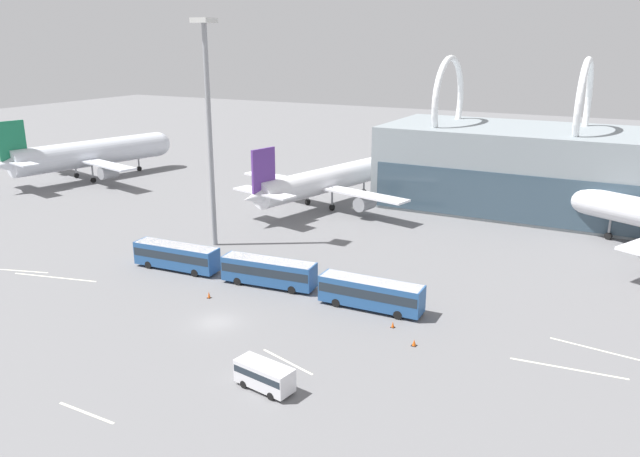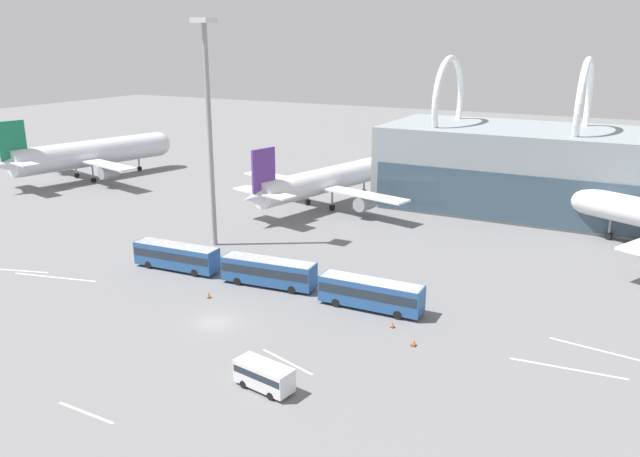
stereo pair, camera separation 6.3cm
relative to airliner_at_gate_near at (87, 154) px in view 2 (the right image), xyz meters
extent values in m
plane|color=slate|center=(68.29, -45.61, -5.59)|extent=(440.00, 440.00, 0.00)
torus|color=white|center=(73.53, 18.92, 12.49)|extent=(1.10, 17.09, 17.09)
torus|color=white|center=(96.54, 18.92, 12.49)|extent=(1.10, 17.09, 17.09)
cylinder|color=silver|center=(0.22, 0.91, 0.06)|extent=(13.61, 34.56, 5.59)
sphere|color=silver|center=(4.32, 17.53, 0.06)|extent=(5.48, 5.48, 5.48)
cone|color=silver|center=(-3.87, -15.70, 0.06)|extent=(6.95, 8.56, 5.31)
cube|color=silver|center=(-0.27, -1.11, -0.92)|extent=(35.86, 12.23, 0.35)
cylinder|color=gray|center=(-10.06, 1.30, -2.46)|extent=(3.37, 4.05, 2.60)
cylinder|color=gray|center=(9.52, -3.52, -2.46)|extent=(3.37, 4.05, 2.60)
cube|color=#19724C|center=(-3.67, -14.89, 4.71)|extent=(1.66, 5.28, 7.63)
cube|color=silver|center=(-3.67, -14.89, 0.62)|extent=(14.87, 6.58, 0.28)
cylinder|color=gray|center=(2.97, 12.06, -2.77)|extent=(0.36, 0.36, 4.54)
cylinder|color=black|center=(2.97, 12.06, -5.04)|extent=(0.70, 1.18, 1.10)
cylinder|color=gray|center=(-3.80, -0.24, -2.77)|extent=(0.36, 0.36, 4.54)
cylinder|color=black|center=(-3.80, -0.24, -5.04)|extent=(0.70, 1.18, 1.10)
cylinder|color=gray|center=(3.25, -1.98, -2.77)|extent=(0.36, 0.36, 4.54)
cylinder|color=black|center=(3.25, -1.98, -5.04)|extent=(0.70, 1.18, 1.10)
cylinder|color=white|center=(56.18, 4.09, -0.75)|extent=(12.14, 33.29, 4.52)
sphere|color=white|center=(60.05, 20.21, -0.75)|extent=(4.43, 4.43, 4.43)
cone|color=white|center=(52.31, -12.03, -0.75)|extent=(5.88, 8.08, 4.30)
cube|color=white|center=(55.70, 2.13, -1.54)|extent=(36.33, 11.90, 0.35)
cylinder|color=gray|center=(45.76, 4.51, -3.03)|extent=(3.22, 4.00, 2.47)
cylinder|color=gray|center=(65.65, -0.26, -3.03)|extent=(3.22, 4.00, 2.47)
cube|color=#5B338C|center=(52.50, -11.24, 3.44)|extent=(1.54, 4.88, 7.03)
cube|color=white|center=(52.50, -11.24, -0.30)|extent=(12.18, 5.86, 0.28)
cylinder|color=gray|center=(58.77, 14.90, -3.12)|extent=(0.36, 0.36, 3.83)
cylinder|color=black|center=(58.77, 14.90, -5.04)|extent=(0.69, 1.17, 1.10)
cylinder|color=gray|center=(52.85, 2.81, -3.12)|extent=(0.36, 0.36, 3.83)
cylinder|color=black|center=(52.85, 2.81, -5.04)|extent=(0.69, 1.17, 1.10)
cylinder|color=gray|center=(58.56, 1.44, -3.12)|extent=(0.36, 0.36, 3.83)
cylinder|color=black|center=(58.56, 1.44, -5.04)|extent=(0.69, 1.17, 1.10)
sphere|color=white|center=(99.19, 7.94, -0.33)|extent=(4.12, 4.12, 4.12)
cylinder|color=gray|center=(103.45, 5.87, -2.89)|extent=(0.36, 0.36, 4.28)
cylinder|color=black|center=(103.45, 5.87, -5.04)|extent=(1.19, 0.89, 1.10)
cube|color=#285693|center=(53.90, -34.88, -3.70)|extent=(12.08, 3.48, 3.02)
cube|color=#232D38|center=(53.90, -34.88, -3.40)|extent=(11.85, 3.50, 1.06)
cube|color=silver|center=(53.90, -34.88, -2.25)|extent=(11.72, 3.38, 0.12)
cylinder|color=black|center=(57.51, -33.38, -5.09)|extent=(1.02, 0.36, 1.00)
cylinder|color=black|center=(57.67, -35.92, -5.09)|extent=(1.02, 0.36, 1.00)
cylinder|color=black|center=(50.13, -33.84, -5.09)|extent=(1.02, 0.36, 1.00)
cylinder|color=black|center=(50.28, -36.38, -5.09)|extent=(1.02, 0.36, 1.00)
cube|color=#285693|center=(67.74, -34.12, -3.70)|extent=(12.14, 3.89, 3.02)
cube|color=#232D38|center=(67.74, -34.12, -3.40)|extent=(11.91, 3.90, 1.06)
cube|color=silver|center=(67.74, -34.12, -2.25)|extent=(11.78, 3.77, 0.12)
cylinder|color=black|center=(71.30, -32.49, -5.09)|extent=(1.02, 0.40, 1.00)
cylinder|color=black|center=(71.55, -35.03, -5.09)|extent=(1.02, 0.40, 1.00)
cylinder|color=black|center=(63.94, -33.21, -5.09)|extent=(1.02, 0.40, 1.00)
cylinder|color=black|center=(64.18, -35.74, -5.09)|extent=(1.02, 0.40, 1.00)
cube|color=#285693|center=(81.59, -34.62, -3.70)|extent=(12.00, 3.04, 3.02)
cube|color=#232D38|center=(81.59, -34.62, -3.40)|extent=(11.76, 3.06, 1.06)
cube|color=silver|center=(81.59, -34.62, -2.25)|extent=(11.64, 2.95, 0.12)
cylinder|color=black|center=(85.25, -33.26, -5.09)|extent=(1.01, 0.32, 1.00)
cylinder|color=black|center=(85.32, -35.81, -5.09)|extent=(1.01, 0.32, 1.00)
cylinder|color=black|center=(77.86, -33.44, -5.09)|extent=(1.01, 0.32, 1.00)
cylinder|color=black|center=(77.92, -35.99, -5.09)|extent=(1.01, 0.32, 1.00)
cube|color=silver|center=(80.19, -54.53, -4.25)|extent=(5.70, 2.93, 2.08)
cube|color=#232D38|center=(80.19, -54.53, -3.91)|extent=(5.54, 2.92, 0.62)
cylinder|color=black|center=(81.90, -53.82, -5.24)|extent=(0.73, 0.33, 0.70)
cylinder|color=black|center=(81.59, -55.75, -5.24)|extent=(0.73, 0.33, 0.70)
cylinder|color=black|center=(78.79, -53.31, -5.24)|extent=(0.73, 0.33, 0.70)
cylinder|color=black|center=(78.48, -55.24, -5.24)|extent=(0.73, 0.33, 0.70)
cylinder|color=gray|center=(51.99, -24.10, 10.11)|extent=(0.71, 0.71, 31.39)
cube|color=silver|center=(51.99, -24.10, 26.07)|extent=(2.69, 2.69, 0.67)
cube|color=silver|center=(103.08, -38.48, -5.58)|extent=(10.27, 1.24, 0.01)
cube|color=silver|center=(41.94, -44.50, -5.58)|extent=(11.69, 3.02, 0.01)
cube|color=silver|center=(35.50, -45.11, -5.58)|extent=(8.62, 2.88, 0.01)
cube|color=silver|center=(69.28, -64.39, -5.58)|extent=(6.19, 0.34, 0.01)
cube|color=silver|center=(106.19, -33.34, -5.58)|extent=(11.05, 1.50, 0.01)
cube|color=silver|center=(79.46, -49.47, -5.58)|extent=(6.60, 2.25, 0.01)
cube|color=black|center=(85.59, -37.96, -5.57)|extent=(0.44, 0.44, 0.02)
cone|color=#EA5914|center=(85.59, -37.96, -5.23)|extent=(0.32, 0.32, 0.66)
cube|color=black|center=(63.53, -40.65, -5.57)|extent=(0.47, 0.47, 0.02)
cone|color=#EA5914|center=(63.53, -40.65, -5.17)|extent=(0.35, 0.35, 0.78)
cube|color=black|center=(88.97, -40.83, -5.57)|extent=(0.53, 0.53, 0.02)
cone|color=#EA5914|center=(88.97, -40.83, -5.23)|extent=(0.39, 0.39, 0.67)
camera|label=1|loc=(106.74, -94.62, 23.42)|focal=35.00mm
camera|label=2|loc=(106.79, -94.59, 23.42)|focal=35.00mm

